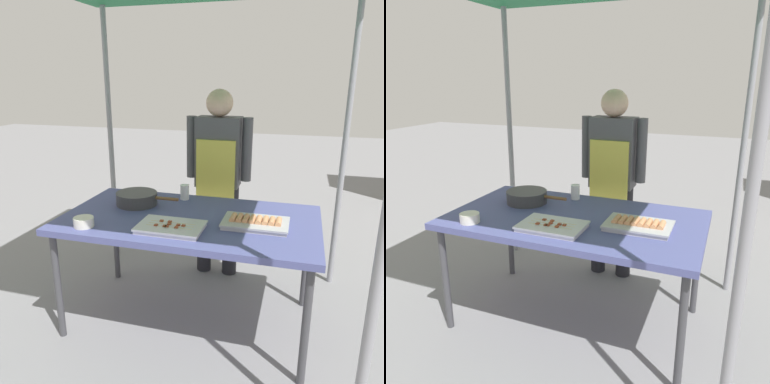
# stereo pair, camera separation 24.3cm
# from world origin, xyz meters

# --- Properties ---
(ground_plane) EXTENTS (18.00, 18.00, 0.00)m
(ground_plane) POSITION_xyz_m (0.00, 0.00, 0.00)
(ground_plane) COLOR slate
(stall_table) EXTENTS (1.60, 0.90, 0.75)m
(stall_table) POSITION_xyz_m (0.00, 0.00, 0.70)
(stall_table) COLOR #4C518C
(stall_table) RESTS_ON ground
(tray_grilled_sausages) EXTENTS (0.39, 0.26, 0.05)m
(tray_grilled_sausages) POSITION_xyz_m (0.42, -0.04, 0.77)
(tray_grilled_sausages) COLOR #ADADB2
(tray_grilled_sausages) RESTS_ON stall_table
(tray_meat_skewers) EXTENTS (0.38, 0.26, 0.04)m
(tray_meat_skewers) POSITION_xyz_m (-0.05, -0.24, 0.77)
(tray_meat_skewers) COLOR silver
(tray_meat_skewers) RESTS_ON stall_table
(cooking_wok) EXTENTS (0.44, 0.28, 0.09)m
(cooking_wok) POSITION_xyz_m (-0.42, 0.14, 0.80)
(cooking_wok) COLOR #38383A
(cooking_wok) RESTS_ON stall_table
(condiment_bowl) EXTENTS (0.12, 0.12, 0.06)m
(condiment_bowl) POSITION_xyz_m (-0.56, -0.33, 0.78)
(condiment_bowl) COLOR silver
(condiment_bowl) RESTS_ON stall_table
(drink_cup_near_edge) EXTENTS (0.06, 0.06, 0.11)m
(drink_cup_near_edge) POSITION_xyz_m (-0.14, 0.34, 0.80)
(drink_cup_near_edge) COLOR white
(drink_cup_near_edge) RESTS_ON stall_table
(vendor_woman) EXTENTS (0.52, 0.22, 1.51)m
(vendor_woman) POSITION_xyz_m (0.02, 0.72, 0.89)
(vendor_woman) COLOR black
(vendor_woman) RESTS_ON ground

